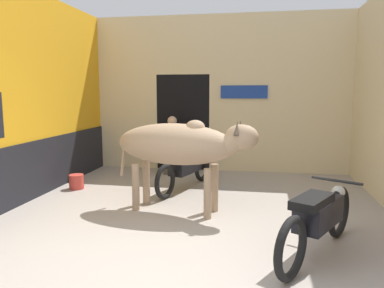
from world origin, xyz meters
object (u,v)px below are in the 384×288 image
object	(u,v)px
cow	(180,145)
shopkeeper_seated	(172,144)
motorcycle_near	(318,218)
motorcycle_far	(185,167)
plastic_stool	(191,162)
bucket	(76,182)

from	to	relation	value
cow	shopkeeper_seated	size ratio (longest dim) A/B	1.76
cow	shopkeeper_seated	world-z (taller)	cow
motorcycle_near	motorcycle_far	world-z (taller)	motorcycle_near
motorcycle_near	motorcycle_far	size ratio (longest dim) A/B	0.92
cow	plastic_stool	xyz separation A→B (m)	(-0.32, 2.62, -0.75)
motorcycle_far	shopkeeper_seated	size ratio (longest dim) A/B	1.57
shopkeeper_seated	bucket	world-z (taller)	shopkeeper_seated
shopkeeper_seated	motorcycle_far	bearing A→B (deg)	-66.76
motorcycle_near	bucket	size ratio (longest dim) A/B	6.80
motorcycle_far	bucket	xyz separation A→B (m)	(-1.94, -0.32, -0.27)
motorcycle_near	plastic_stool	distance (m)	4.37
cow	motorcycle_near	xyz separation A→B (m)	(1.75, -1.22, -0.56)
cow	motorcycle_near	size ratio (longest dim) A/B	1.22
plastic_stool	motorcycle_far	bearing A→B (deg)	-83.78
plastic_stool	motorcycle_near	bearing A→B (deg)	-61.67
motorcycle_near	motorcycle_far	bearing A→B (deg)	127.93
shopkeeper_seated	bucket	bearing A→B (deg)	-131.85
motorcycle_far	shopkeeper_seated	bearing A→B (deg)	113.24
cow	plastic_stool	distance (m)	2.74
cow	plastic_stool	size ratio (longest dim) A/B	4.92
motorcycle_near	cow	bearing A→B (deg)	145.01
plastic_stool	bucket	bearing A→B (deg)	-136.50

